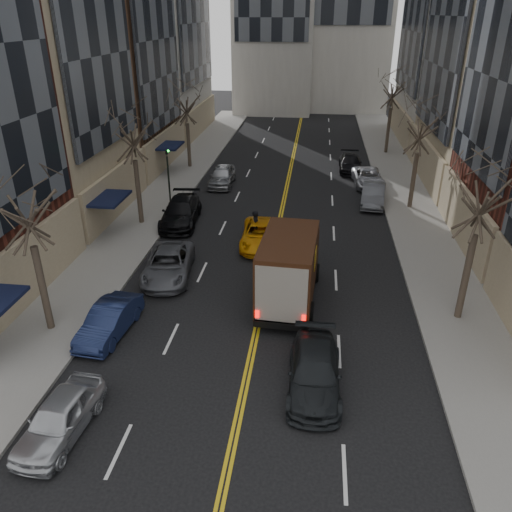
# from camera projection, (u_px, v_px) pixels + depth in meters

# --- Properties ---
(sidewalk_left) EXTENTS (4.00, 66.00, 0.15)m
(sidewalk_left) POSITION_uv_depth(u_px,v_px,m) (169.00, 188.00, 38.46)
(sidewalk_left) COLOR slate
(sidewalk_left) RESTS_ON ground
(sidewalk_right) EXTENTS (4.00, 66.00, 0.15)m
(sidewalk_right) POSITION_uv_depth(u_px,v_px,m) (408.00, 198.00, 36.50)
(sidewalk_right) COLOR slate
(sidewalk_right) RESTS_ON ground
(tree_lf_near) EXTENTS (3.20, 3.20, 8.41)m
(tree_lf_near) POSITION_uv_depth(u_px,v_px,m) (22.00, 192.00, 18.79)
(tree_lf_near) COLOR #382D23
(tree_lf_near) RESTS_ON sidewalk_left
(tree_lf_mid) EXTENTS (3.20, 3.20, 8.91)m
(tree_lf_mid) POSITION_uv_depth(u_px,v_px,m) (131.00, 120.00, 29.32)
(tree_lf_mid) COLOR #382D23
(tree_lf_mid) RESTS_ON sidewalk_left
(tree_lf_far) EXTENTS (3.20, 3.20, 8.12)m
(tree_lf_far) POSITION_uv_depth(u_px,v_px,m) (186.00, 97.00, 41.15)
(tree_lf_far) COLOR #382D23
(tree_lf_far) RESTS_ON sidewalk_left
(tree_rt_near) EXTENTS (3.20, 3.20, 8.71)m
(tree_rt_near) POSITION_uv_depth(u_px,v_px,m) (486.00, 180.00, 19.45)
(tree_rt_near) COLOR #382D23
(tree_rt_near) RESTS_ON sidewalk_right
(tree_rt_mid) EXTENTS (3.20, 3.20, 8.32)m
(tree_rt_mid) POSITION_uv_depth(u_px,v_px,m) (422.00, 119.00, 32.05)
(tree_rt_mid) COLOR #382D23
(tree_rt_mid) RESTS_ON sidewalk_right
(tree_rt_far) EXTENTS (3.20, 3.20, 9.11)m
(tree_rt_far) POSITION_uv_depth(u_px,v_px,m) (394.00, 80.00, 45.15)
(tree_rt_far) COLOR #382D23
(tree_rt_far) RESTS_ON sidewalk_right
(traffic_signal) EXTENTS (0.29, 0.26, 4.70)m
(traffic_signal) POSITION_uv_depth(u_px,v_px,m) (168.00, 174.00, 32.61)
(traffic_signal) COLOR black
(traffic_signal) RESTS_ON sidewalk_left
(ups_truck) EXTENTS (2.85, 6.39, 3.43)m
(ups_truck) POSITION_uv_depth(u_px,v_px,m) (289.00, 267.00, 23.06)
(ups_truck) COLOR black
(ups_truck) RESTS_ON ground
(observer_sedan) EXTENTS (1.96, 4.70, 1.36)m
(observer_sedan) POSITION_uv_depth(u_px,v_px,m) (314.00, 372.00, 17.99)
(observer_sedan) COLOR black
(observer_sedan) RESTS_ON ground
(taxi) EXTENTS (2.39, 4.81, 1.31)m
(taxi) POSITION_uv_depth(u_px,v_px,m) (260.00, 235.00, 29.09)
(taxi) COLOR orange
(taxi) RESTS_ON ground
(pedestrian) EXTENTS (0.51, 0.73, 1.92)m
(pedestrian) POSITION_uv_depth(u_px,v_px,m) (256.00, 226.00, 29.42)
(pedestrian) COLOR black
(pedestrian) RESTS_ON ground
(parked_lf_a) EXTENTS (1.89, 4.04, 1.34)m
(parked_lf_a) POSITION_uv_depth(u_px,v_px,m) (60.00, 418.00, 15.98)
(parked_lf_a) COLOR #B6B9BE
(parked_lf_a) RESTS_ON ground
(parked_lf_b) EXTENTS (1.77, 4.13, 1.32)m
(parked_lf_b) POSITION_uv_depth(u_px,v_px,m) (109.00, 321.00, 21.00)
(parked_lf_b) COLOR #131D3E
(parked_lf_b) RESTS_ON ground
(parked_lf_c) EXTENTS (2.88, 5.20, 1.38)m
(parked_lf_c) POSITION_uv_depth(u_px,v_px,m) (168.00, 264.00, 25.61)
(parked_lf_c) COLOR #505158
(parked_lf_c) RESTS_ON ground
(parked_lf_d) EXTENTS (2.60, 5.51, 1.55)m
(parked_lf_d) POSITION_uv_depth(u_px,v_px,m) (181.00, 212.00, 32.04)
(parked_lf_d) COLOR black
(parked_lf_d) RESTS_ON ground
(parked_lf_e) EXTENTS (1.87, 4.48, 1.51)m
(parked_lf_e) POSITION_uv_depth(u_px,v_px,m) (222.00, 176.00, 39.16)
(parked_lf_e) COLOR #95989C
(parked_lf_e) RESTS_ON ground
(parked_rt_a) EXTENTS (2.03, 4.56, 1.45)m
(parked_rt_a) POSITION_uv_depth(u_px,v_px,m) (373.00, 195.00, 35.20)
(parked_rt_a) COLOR #4B4D52
(parked_rt_a) RESTS_ON ground
(parked_rt_b) EXTENTS (2.52, 4.86, 1.31)m
(parked_rt_b) POSITION_uv_depth(u_px,v_px,m) (368.00, 177.00, 39.07)
(parked_rt_b) COLOR #B8BAC1
(parked_rt_b) RESTS_ON ground
(parked_rt_c) EXTENTS (1.88, 4.61, 1.34)m
(parked_rt_c) POSITION_uv_depth(u_px,v_px,m) (350.00, 163.00, 42.67)
(parked_rt_c) COLOR black
(parked_rt_c) RESTS_ON ground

